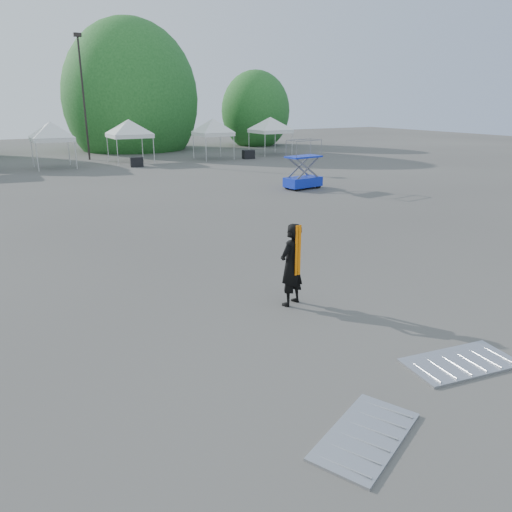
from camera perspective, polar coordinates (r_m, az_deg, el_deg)
ground at (r=14.01m, az=-2.02°, el=-2.66°), size 120.00×120.00×0.00m
light_pole_east at (r=44.58m, az=-19.18°, el=17.44°), size 0.60×0.25×9.80m
tree_mid_e at (r=52.85m, az=-14.08°, el=16.98°), size 5.12×5.12×7.79m
tree_far_e at (r=56.21m, az=-0.05°, el=16.24°), size 3.84×3.84×5.84m
tent_e at (r=39.77m, az=-22.45°, el=13.65°), size 3.95×3.95×3.88m
tent_f at (r=41.88m, az=-14.36°, el=14.53°), size 4.36×4.36×3.88m
tent_g at (r=42.81m, az=-4.96°, el=15.03°), size 3.88×3.88×3.88m
tent_h at (r=46.38m, az=1.66°, el=15.27°), size 4.32×4.32×3.88m
man at (r=12.01m, az=4.07°, el=-1.00°), size 0.87×0.73×2.04m
scissor_lift at (r=28.37m, az=5.43°, el=10.38°), size 2.20×1.28×2.70m
barrier_left at (r=8.06m, az=12.40°, el=-19.40°), size 2.19×1.70×0.06m
barrier_mid at (r=10.46m, az=22.32°, el=-11.17°), size 2.27×1.38×0.07m
crate_mid at (r=39.00m, az=-13.48°, el=10.42°), size 1.05×0.90×0.72m
crate_east at (r=43.23m, az=-0.87°, el=11.54°), size 1.03×0.85×0.73m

